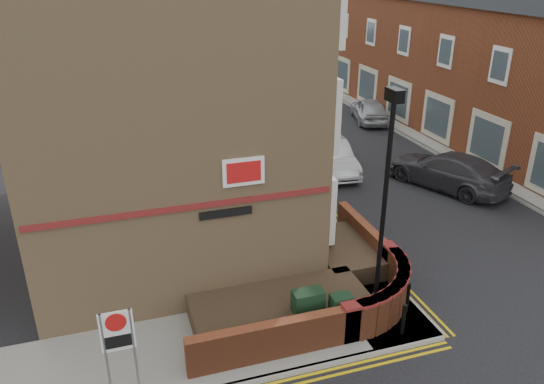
{
  "coord_description": "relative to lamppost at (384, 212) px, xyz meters",
  "views": [
    {
      "loc": [
        -4.64,
        -9.18,
        9.1
      ],
      "look_at": [
        -0.41,
        4.0,
        2.97
      ],
      "focal_mm": 35.0,
      "sensor_mm": 36.0,
      "label": 1
    }
  ],
  "objects": [
    {
      "name": "ground",
      "position": [
        -1.6,
        -1.2,
        -3.34
      ],
      "size": [
        120.0,
        120.0,
        0.0
      ],
      "primitive_type": "plane",
      "color": "black",
      "rests_on": "ground"
    },
    {
      "name": "pavement_corner",
      "position": [
        -5.1,
        0.3,
        -3.28
      ],
      "size": [
        13.0,
        3.0,
        0.12
      ],
      "primitive_type": "cube",
      "color": "gray",
      "rests_on": "ground"
    },
    {
      "name": "pavement_main",
      "position": [
        0.4,
        14.8,
        -3.28
      ],
      "size": [
        2.0,
        32.0,
        0.12
      ],
      "primitive_type": "cube",
      "color": "gray",
      "rests_on": "ground"
    },
    {
      "name": "pavement_far",
      "position": [
        11.4,
        11.8,
        -3.28
      ],
      "size": [
        4.0,
        40.0,
        0.12
      ],
      "primitive_type": "cube",
      "color": "gray",
      "rests_on": "ground"
    },
    {
      "name": "kerb_main_near",
      "position": [
        1.4,
        14.8,
        -3.28
      ],
      "size": [
        0.15,
        32.0,
        0.12
      ],
      "primitive_type": "cube",
      "color": "gray",
      "rests_on": "ground"
    },
    {
      "name": "kerb_main_far",
      "position": [
        9.4,
        11.8,
        -3.28
      ],
      "size": [
        0.15,
        40.0,
        0.12
      ],
      "primitive_type": "cube",
      "color": "gray",
      "rests_on": "ground"
    },
    {
      "name": "yellow_lines_main",
      "position": [
        1.65,
        14.8,
        -3.34
      ],
      "size": [
        0.28,
        32.0,
        0.01
      ],
      "primitive_type": "cube",
      "color": "gold",
      "rests_on": "ground"
    },
    {
      "name": "corner_building",
      "position": [
        -4.44,
        6.8,
        2.88
      ],
      "size": [
        8.95,
        10.4,
        13.6
      ],
      "color": "#A58258",
      "rests_on": "ground"
    },
    {
      "name": "garden_wall",
      "position": [
        -1.6,
        1.3,
        -3.34
      ],
      "size": [
        6.8,
        6.0,
        1.2
      ],
      "primitive_type": null,
      "color": "brown",
      "rests_on": "ground"
    },
    {
      "name": "lamppost",
      "position": [
        0.0,
        0.0,
        0.0
      ],
      "size": [
        0.25,
        0.5,
        6.3
      ],
      "color": "black",
      "rests_on": "pavement_corner"
    },
    {
      "name": "utility_cabinet_large",
      "position": [
        -1.9,
        0.1,
        -2.62
      ],
      "size": [
        0.8,
        0.45,
        1.2
      ],
      "primitive_type": "cube",
      "color": "black",
      "rests_on": "pavement_corner"
    },
    {
      "name": "utility_cabinet_small",
      "position": [
        -1.1,
        -0.2,
        -2.67
      ],
      "size": [
        0.55,
        0.4,
        1.1
      ],
      "primitive_type": "cube",
      "color": "black",
      "rests_on": "pavement_corner"
    },
    {
      "name": "bollard_near",
      "position": [
        0.4,
        -0.8,
        -2.77
      ],
      "size": [
        0.11,
        0.11,
        0.9
      ],
      "primitive_type": "cylinder",
      "color": "black",
      "rests_on": "pavement_corner"
    },
    {
      "name": "bollard_far",
      "position": [
        1.0,
        -0.0,
        -2.77
      ],
      "size": [
        0.11,
        0.11,
        0.9
      ],
      "primitive_type": "cylinder",
      "color": "black",
      "rests_on": "pavement_corner"
    },
    {
      "name": "zone_sign",
      "position": [
        -6.6,
        -0.7,
        -1.7
      ],
      "size": [
        0.72,
        0.07,
        2.2
      ],
      "color": "slate",
      "rests_on": "pavement_corner"
    },
    {
      "name": "far_terrace",
      "position": [
        12.9,
        15.8,
        0.7
      ],
      "size": [
        5.4,
        30.4,
        8.0
      ],
      "color": "brown",
      "rests_on": "ground"
    },
    {
      "name": "far_terrace_cream",
      "position": [
        12.9,
        36.8,
        0.71
      ],
      "size": [
        5.4,
        12.4,
        8.0
      ],
      "color": "#B5AC95",
      "rests_on": "ground"
    },
    {
      "name": "tree_near",
      "position": [
        0.4,
        12.85,
        1.36
      ],
      "size": [
        3.64,
        3.65,
        6.7
      ],
      "color": "#382B1E",
      "rests_on": "pavement_main"
    },
    {
      "name": "tree_mid",
      "position": [
        0.4,
        20.85,
        1.85
      ],
      "size": [
        4.03,
        4.03,
        7.42
      ],
      "color": "#382B1E",
      "rests_on": "pavement_main"
    },
    {
      "name": "tree_far",
      "position": [
        0.4,
        28.85,
        1.57
      ],
      "size": [
        3.81,
        3.81,
        7.0
      ],
      "color": "#382B1E",
      "rests_on": "pavement_main"
    },
    {
      "name": "traffic_light_assembly",
      "position": [
        0.8,
        23.8,
        -0.56
      ],
      "size": [
        0.2,
        0.16,
        4.2
      ],
      "color": "black",
      "rests_on": "pavement_main"
    },
    {
      "name": "silver_car_near",
      "position": [
        3.4,
        10.7,
        -2.62
      ],
      "size": [
        2.0,
        4.54,
        1.45
      ],
      "primitive_type": "imported",
      "rotation": [
        0.0,
        0.0,
        -0.11
      ],
      "color": "#B2B6BB",
      "rests_on": "ground"
    },
    {
      "name": "red_car_main",
      "position": [
        2.0,
        19.37,
        -2.66
      ],
      "size": [
        3.68,
        5.38,
        1.37
      ],
      "primitive_type": "imported",
      "rotation": [
        0.0,
        0.0,
        -0.31
      ],
      "color": "maroon",
      "rests_on": "ground"
    },
    {
      "name": "grey_car_far",
      "position": [
        7.4,
        7.42,
        -2.58
      ],
      "size": [
        4.12,
        5.7,
        1.53
      ],
      "primitive_type": "imported",
      "rotation": [
        0.0,
        0.0,
        3.56
      ],
      "color": "#35343A",
      "rests_on": "ground"
    },
    {
      "name": "silver_car_far",
      "position": [
        8.9,
        17.54,
        -2.63
      ],
      "size": [
        2.74,
        4.51,
        1.44
      ],
      "primitive_type": "imported",
      "rotation": [
        0.0,
        0.0,
        2.88
      ],
      "color": "#9EA2A6",
      "rests_on": "ground"
    }
  ]
}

